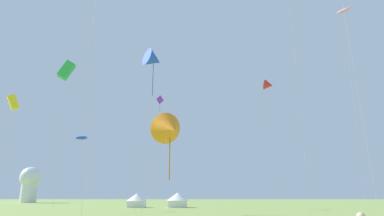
{
  "coord_description": "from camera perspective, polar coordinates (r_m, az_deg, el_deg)",
  "views": [
    {
      "loc": [
        0.35,
        -4.52,
        2.14
      ],
      "look_at": [
        0.0,
        32.0,
        11.9
      ],
      "focal_mm": 30.71,
      "sensor_mm": 36.0,
      "label": 1
    }
  ],
  "objects": [
    {
      "name": "kite_orange_delta",
      "position": [
        26.64,
        -3.84,
        -3.73
      ],
      "size": [
        3.83,
        3.77,
        8.87
      ],
      "color": "orange",
      "rests_on": "ground"
    },
    {
      "name": "kite_yellow_box",
      "position": [
        48.47,
        -28.62,
        0.85
      ],
      "size": [
        1.83,
        1.6,
        14.85
      ],
      "color": "yellow",
      "rests_on": "ground"
    },
    {
      "name": "festival_tent_center",
      "position": [
        63.25,
        -2.48,
        -15.53
      ],
      "size": [
        4.14,
        4.14,
        2.69
      ],
      "color": "white",
      "rests_on": "ground"
    },
    {
      "name": "observatory_dome",
      "position": [
        115.77,
        -26.3,
        -11.54
      ],
      "size": [
        6.4,
        6.4,
        10.8
      ],
      "color": "white",
      "rests_on": "ground"
    },
    {
      "name": "kite_blue_delta",
      "position": [
        49.44,
        -6.7,
        8.34
      ],
      "size": [
        3.81,
        3.8,
        23.17
      ],
      "color": "blue",
      "rests_on": "ground"
    },
    {
      "name": "kite_red_delta",
      "position": [
        69.11,
        13.16,
        3.89
      ],
      "size": [
        2.77,
        3.38,
        25.21
      ],
      "color": "red",
      "rests_on": "ground"
    },
    {
      "name": "festival_tent_right",
      "position": [
        64.1,
        -9.56,
        -15.42
      ],
      "size": [
        3.89,
        3.89,
        2.53
      ],
      "color": "white",
      "rests_on": "ground"
    },
    {
      "name": "kite_blue_parafoil",
      "position": [
        55.73,
        -18.64,
        -4.94
      ],
      "size": [
        2.75,
        2.88,
        11.46
      ],
      "color": "blue",
      "rests_on": "ground"
    },
    {
      "name": "kite_pink_parafoil",
      "position": [
        71.14,
        24.86,
        15.03
      ],
      "size": [
        2.9,
        2.74,
        36.57
      ],
      "color": "pink",
      "rests_on": "ground"
    },
    {
      "name": "kite_green_box",
      "position": [
        52.99,
        -20.97,
        6.12
      ],
      "size": [
        2.72,
        2.56,
        21.8
      ],
      "color": "green",
      "rests_on": "ground"
    },
    {
      "name": "kite_purple_diamond",
      "position": [
        65.07,
        -5.65,
        0.93
      ],
      "size": [
        2.82,
        2.07,
        21.39
      ],
      "color": "purple",
      "rests_on": "ground"
    }
  ]
}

